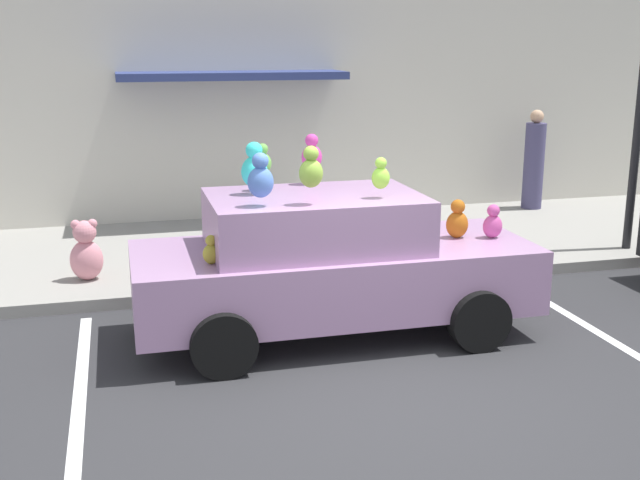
{
  "coord_description": "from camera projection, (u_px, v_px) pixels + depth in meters",
  "views": [
    {
      "loc": [
        -2.23,
        -6.07,
        3.09
      ],
      "look_at": [
        -0.07,
        2.23,
        0.9
      ],
      "focal_mm": 43.98,
      "sensor_mm": 36.0,
      "label": 1
    }
  ],
  "objects": [
    {
      "name": "pedestrian_near_shopfront",
      "position": [
        534.0,
        163.0,
        13.97
      ],
      "size": [
        0.36,
        0.36,
        1.76
      ],
      "color": "#464268",
      "rests_on": "sidewalk"
    },
    {
      "name": "sidewalk",
      "position": [
        278.0,
        249.0,
        11.67
      ],
      "size": [
        24.0,
        4.0,
        0.15
      ],
      "primitive_type": "cube",
      "color": "gray",
      "rests_on": "ground"
    },
    {
      "name": "teddy_bear_on_sidewalk",
      "position": [
        86.0,
        252.0,
        9.83
      ],
      "size": [
        0.41,
        0.34,
        0.78
      ],
      "color": "pink",
      "rests_on": "sidewalk"
    },
    {
      "name": "storefront_building",
      "position": [
        249.0,
        34.0,
        12.91
      ],
      "size": [
        24.0,
        1.25,
        6.4
      ],
      "color": "beige",
      "rests_on": "ground"
    },
    {
      "name": "plush_covered_car",
      "position": [
        329.0,
        263.0,
        8.3
      ],
      "size": [
        4.22,
        1.86,
        2.12
      ],
      "color": "#A87FA9",
      "rests_on": "ground"
    },
    {
      "name": "ground_plane",
      "position": [
        390.0,
        397.0,
        7.0
      ],
      "size": [
        60.0,
        60.0,
        0.0
      ],
      "primitive_type": "plane",
      "color": "#2D2D30"
    },
    {
      "name": "parking_stripe_front",
      "position": [
        594.0,
        330.0,
        8.6
      ],
      "size": [
        0.12,
        3.6,
        0.01
      ],
      "primitive_type": "cube",
      "color": "silver",
      "rests_on": "ground"
    },
    {
      "name": "parking_stripe_rear",
      "position": [
        81.0,
        383.0,
        7.28
      ],
      "size": [
        0.12,
        3.6,
        0.01
      ],
      "primitive_type": "cube",
      "color": "silver",
      "rests_on": "ground"
    }
  ]
}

